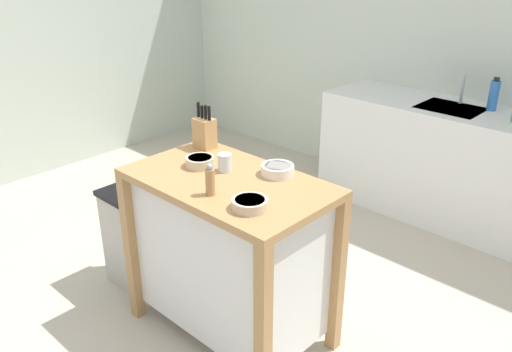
# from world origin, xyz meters

# --- Properties ---
(ground_plane) EXTENTS (6.44, 6.44, 0.00)m
(ground_plane) POSITION_xyz_m (0.00, 0.00, 0.00)
(ground_plane) COLOR #BCB29E
(ground_plane) RESTS_ON ground
(wall_back) EXTENTS (5.44, 0.10, 2.60)m
(wall_back) POSITION_xyz_m (0.00, 2.55, 1.30)
(wall_back) COLOR silver
(wall_back) RESTS_ON ground
(wall_left) EXTENTS (0.10, 3.15, 2.60)m
(wall_left) POSITION_xyz_m (-2.72, 0.97, 1.30)
(wall_left) COLOR beige
(wall_left) RESTS_ON ground
(kitchen_island) EXTENTS (1.04, 0.62, 0.93)m
(kitchen_island) POSITION_xyz_m (0.17, 0.14, 0.52)
(kitchen_island) COLOR #AD7F4C
(kitchen_island) RESTS_ON ground
(knife_block) EXTENTS (0.11, 0.09, 0.25)m
(knife_block) POSITION_xyz_m (-0.23, 0.34, 1.02)
(knife_block) COLOR tan
(knife_block) RESTS_ON kitchen_island
(bowl_ceramic_small) EXTENTS (0.15, 0.15, 0.05)m
(bowl_ceramic_small) POSITION_xyz_m (-0.05, 0.15, 0.95)
(bowl_ceramic_small) COLOR beige
(bowl_ceramic_small) RESTS_ON kitchen_island
(bowl_stoneware_deep) EXTENTS (0.17, 0.17, 0.05)m
(bowl_stoneware_deep) POSITION_xyz_m (0.31, 0.34, 0.95)
(bowl_stoneware_deep) COLOR silver
(bowl_stoneware_deep) RESTS_ON kitchen_island
(bowl_ceramic_wide) EXTENTS (0.16, 0.16, 0.05)m
(bowl_ceramic_wide) POSITION_xyz_m (0.46, -0.02, 0.95)
(bowl_ceramic_wide) COLOR beige
(bowl_ceramic_wide) RESTS_ON kitchen_island
(drinking_cup) EXTENTS (0.07, 0.07, 0.09)m
(drinking_cup) POSITION_xyz_m (0.09, 0.19, 0.97)
(drinking_cup) COLOR silver
(drinking_cup) RESTS_ON kitchen_island
(pepper_grinder) EXTENTS (0.04, 0.04, 0.16)m
(pepper_grinder) POSITION_xyz_m (0.23, -0.04, 1.00)
(pepper_grinder) COLOR #AD7F4C
(pepper_grinder) RESTS_ON kitchen_island
(trash_bin) EXTENTS (0.36, 0.28, 0.63)m
(trash_bin) POSITION_xyz_m (-0.59, 0.06, 0.32)
(trash_bin) COLOR #B7B2A8
(trash_bin) RESTS_ON ground
(sink_counter) EXTENTS (1.88, 0.60, 0.88)m
(sink_counter) POSITION_xyz_m (0.38, 2.20, 0.44)
(sink_counter) COLOR silver
(sink_counter) RESTS_ON ground
(sink_faucet) EXTENTS (0.02, 0.02, 0.22)m
(sink_faucet) POSITION_xyz_m (0.38, 2.34, 0.99)
(sink_faucet) COLOR #B7BCC1
(sink_faucet) RESTS_ON sink_counter
(bottle_spray_cleaner) EXTENTS (0.07, 0.07, 0.24)m
(bottle_spray_cleaner) POSITION_xyz_m (0.62, 2.32, 0.99)
(bottle_spray_cleaner) COLOR blue
(bottle_spray_cleaner) RESTS_ON sink_counter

